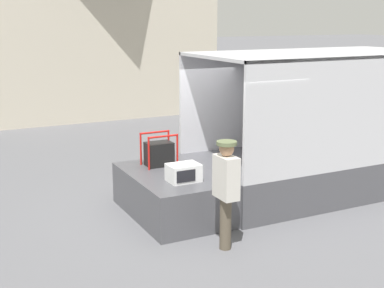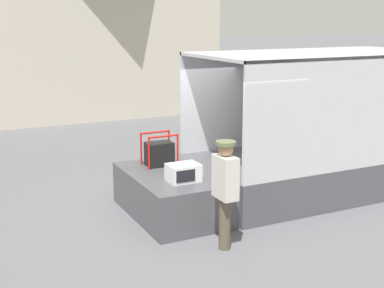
{
  "view_description": "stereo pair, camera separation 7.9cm",
  "coord_description": "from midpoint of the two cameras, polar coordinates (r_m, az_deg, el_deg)",
  "views": [
    {
      "loc": [
        -4.54,
        -8.38,
        3.5
      ],
      "look_at": [
        -0.43,
        -0.2,
        1.33
      ],
      "focal_mm": 50.0,
      "sensor_mm": 36.0,
      "label": 1
    },
    {
      "loc": [
        -4.47,
        -8.41,
        3.5
      ],
      "look_at": [
        -0.43,
        -0.2,
        1.33
      ],
      "focal_mm": 50.0,
      "sensor_mm": 36.0,
      "label": 2
    }
  ],
  "objects": [
    {
      "name": "ground_plane",
      "position": [
        10.15,
        1.94,
        -6.82
      ],
      "size": [
        160.0,
        160.0,
        0.0
      ],
      "primitive_type": "plane",
      "color": "slate"
    },
    {
      "name": "house_backdrop",
      "position": [
        21.67,
        -11.79,
        13.95
      ],
      "size": [
        9.05,
        7.11,
        7.52
      ],
      "color": "beige",
      "rests_on": "ground"
    },
    {
      "name": "box_truck",
      "position": [
        12.29,
        19.01,
        0.37
      ],
      "size": [
        6.92,
        2.46,
        2.84
      ],
      "color": "silver",
      "rests_on": "ground"
    },
    {
      "name": "worker_person",
      "position": [
        8.09,
        3.85,
        -4.27
      ],
      "size": [
        0.31,
        0.44,
        1.71
      ],
      "color": "brown",
      "rests_on": "ground"
    },
    {
      "name": "tailgate_deck",
      "position": [
        9.71,
        -1.88,
        -5.33
      ],
      "size": [
        1.47,
        2.34,
        0.78
      ],
      "primitive_type": "cube",
      "color": "#4C4C51",
      "rests_on": "ground"
    },
    {
      "name": "portable_generator",
      "position": [
        10.06,
        -3.2,
        -0.99
      ],
      "size": [
        0.61,
        0.43,
        0.62
      ],
      "color": "black",
      "rests_on": "tailgate_deck"
    },
    {
      "name": "microwave",
      "position": [
        9.09,
        -0.67,
        -3.08
      ],
      "size": [
        0.53,
        0.41,
        0.3
      ],
      "color": "white",
      "rests_on": "tailgate_deck"
    }
  ]
}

